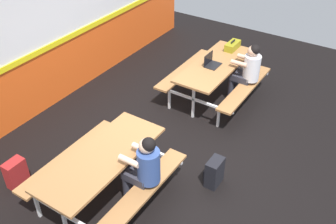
# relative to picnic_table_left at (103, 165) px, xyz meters

# --- Properties ---
(ground_plane) EXTENTS (10.00, 10.00, 0.02)m
(ground_plane) POSITION_rel_picnic_table_left_xyz_m (1.54, -0.30, -0.59)
(ground_plane) COLOR black
(accent_backdrop) EXTENTS (8.00, 0.14, 2.60)m
(accent_backdrop) POSITION_rel_picnic_table_left_xyz_m (1.54, 2.40, 0.67)
(accent_backdrop) COLOR #E55119
(accent_backdrop) RESTS_ON ground
(picnic_table_left) EXTENTS (1.92, 1.56, 0.74)m
(picnic_table_left) POSITION_rel_picnic_table_left_xyz_m (0.00, 0.00, 0.00)
(picnic_table_left) COLOR #9E6B3D
(picnic_table_left) RESTS_ON ground
(picnic_table_right) EXTENTS (1.92, 1.56, 0.74)m
(picnic_table_right) POSITION_rel_picnic_table_left_xyz_m (3.08, -0.09, 0.00)
(picnic_table_right) COLOR #9E6B3D
(picnic_table_right) RESTS_ON ground
(student_nearer) EXTENTS (0.36, 0.53, 1.21)m
(student_nearer) POSITION_rel_picnic_table_left_xyz_m (0.18, -0.56, 0.13)
(student_nearer) COLOR #2D2D38
(student_nearer) RESTS_ON ground
(student_further) EXTENTS (0.36, 0.53, 1.21)m
(student_further) POSITION_rel_picnic_table_left_xyz_m (3.29, -0.65, 0.13)
(student_further) COLOR #2D2D38
(student_further) RESTS_ON ground
(laptop_dark) EXTENTS (0.32, 0.22, 0.22)m
(laptop_dark) POSITION_rel_picnic_table_left_xyz_m (3.00, -0.06, 0.21)
(laptop_dark) COLOR black
(laptop_dark) RESTS_ON picnic_table_right
(toolbox_grey) EXTENTS (0.40, 0.18, 0.18)m
(toolbox_grey) POSITION_rel_picnic_table_left_xyz_m (3.81, -0.10, 0.24)
(toolbox_grey) COLOR olive
(toolbox_grey) RESTS_ON picnic_table_right
(backpack_dark) EXTENTS (0.30, 0.22, 0.44)m
(backpack_dark) POSITION_rel_picnic_table_left_xyz_m (-0.54, 1.23, -0.36)
(backpack_dark) COLOR maroon
(backpack_dark) RESTS_ON ground
(satchel_spare) EXTENTS (0.30, 0.22, 0.44)m
(satchel_spare) POSITION_rel_picnic_table_left_xyz_m (1.04, -1.17, -0.36)
(satchel_spare) COLOR black
(satchel_spare) RESTS_ON ground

